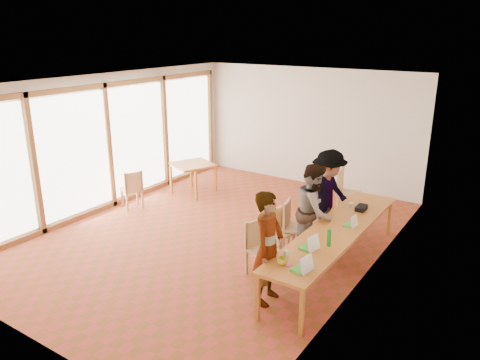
{
  "coord_description": "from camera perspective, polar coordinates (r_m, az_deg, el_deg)",
  "views": [
    {
      "loc": [
        5.08,
        -6.84,
        3.9
      ],
      "look_at": [
        0.32,
        0.36,
        1.1
      ],
      "focal_mm": 35.0,
      "sensor_mm": 36.0,
      "label": 1
    }
  ],
  "objects": [
    {
      "name": "laptop_far",
      "position": [
        8.08,
        13.5,
        -5.12
      ],
      "size": [
        0.21,
        0.23,
        0.18
      ],
      "rotation": [
        0.0,
        0.0,
        -0.09
      ],
      "color": "green",
      "rests_on": "communal_table"
    },
    {
      "name": "chair_empty",
      "position": [
        10.43,
        12.61,
        -0.83
      ],
      "size": [
        0.53,
        0.53,
        0.54
      ],
      "rotation": [
        0.0,
        0.0,
        0.15
      ],
      "color": "tan",
      "rests_on": "ground"
    },
    {
      "name": "pink_phone",
      "position": [
        6.67,
        6.02,
        -10.28
      ],
      "size": [
        0.05,
        0.1,
        0.01
      ],
      "primitive_type": "cube",
      "color": "#C74560",
      "rests_on": "communal_table"
    },
    {
      "name": "clear_glass",
      "position": [
        6.9,
        5.65,
        -8.91
      ],
      "size": [
        0.07,
        0.07,
        0.09
      ],
      "primitive_type": "cylinder",
      "color": "silver",
      "rests_on": "communal_table"
    },
    {
      "name": "chair_far",
      "position": [
        8.51,
        4.58,
        -5.61
      ],
      "size": [
        0.49,
        0.49,
        0.44
      ],
      "rotation": [
        0.0,
        0.0,
        -0.35
      ],
      "color": "tan",
      "rests_on": "ground"
    },
    {
      "name": "yellow_mug",
      "position": [
        6.66,
        5.16,
        -9.84
      ],
      "size": [
        0.17,
        0.17,
        0.11
      ],
      "primitive_type": "imported",
      "rotation": [
        0.0,
        0.0,
        0.29
      ],
      "color": "gold",
      "rests_on": "communal_table"
    },
    {
      "name": "ground",
      "position": [
        9.37,
        -2.86,
        -6.65
      ],
      "size": [
        8.0,
        8.0,
        0.0
      ],
      "primitive_type": "plane",
      "color": "#9E3926",
      "rests_on": "ground"
    },
    {
      "name": "communal_table",
      "position": [
        7.95,
        11.68,
        -6.16
      ],
      "size": [
        0.8,
        4.0,
        0.75
      ],
      "color": "#CC6E2D",
      "rests_on": "ground"
    },
    {
      "name": "person_mid",
      "position": [
        8.31,
        9.01,
        -3.75
      ],
      "size": [
        0.85,
        0.98,
        1.71
      ],
      "primitive_type": "imported",
      "rotation": [
        0.0,
        0.0,
        1.84
      ],
      "color": "gray",
      "rests_on": "ground"
    },
    {
      "name": "window_wall",
      "position": [
        10.83,
        -15.76,
        4.47
      ],
      "size": [
        0.1,
        8.0,
        3.0
      ],
      "primitive_type": "cube",
      "color": "white",
      "rests_on": "ground"
    },
    {
      "name": "chair_spare",
      "position": [
        10.76,
        -12.95,
        -0.67
      ],
      "size": [
        0.55,
        0.55,
        0.48
      ],
      "rotation": [
        0.0,
        0.0,
        2.7
      ],
      "color": "tan",
      "rests_on": "ground"
    },
    {
      "name": "side_table",
      "position": [
        11.55,
        -5.75,
        1.62
      ],
      "size": [
        0.9,
        0.9,
        0.75
      ],
      "rotation": [
        0.0,
        0.0,
        -0.43
      ],
      "color": "#CC6E2D",
      "rests_on": "ground"
    },
    {
      "name": "wall_back",
      "position": [
        12.21,
        8.26,
        6.43
      ],
      "size": [
        6.0,
        0.1,
        3.0
      ],
      "primitive_type": "cube",
      "color": "beige",
      "rests_on": "ground"
    },
    {
      "name": "chair_mid",
      "position": [
        8.55,
        6.34,
        -4.95
      ],
      "size": [
        0.54,
        0.54,
        0.51
      ],
      "rotation": [
        0.0,
        0.0,
        0.24
      ],
      "color": "tan",
      "rests_on": "ground"
    },
    {
      "name": "wall_right",
      "position": [
        7.55,
        15.68,
        -1.29
      ],
      "size": [
        0.1,
        8.0,
        3.0
      ],
      "primitive_type": "cube",
      "color": "beige",
      "rests_on": "ground"
    },
    {
      "name": "ceiling",
      "position": [
        8.57,
        -3.17,
        12.03
      ],
      "size": [
        6.0,
        8.0,
        0.04
      ],
      "primitive_type": "cube",
      "color": "white",
      "rests_on": "wall_back"
    },
    {
      "name": "person_near",
      "position": [
        6.88,
        3.48,
        -8.25
      ],
      "size": [
        0.47,
        0.67,
        1.73
      ],
      "primitive_type": "imported",
      "rotation": [
        0.0,
        0.0,
        1.67
      ],
      "color": "gray",
      "rests_on": "ground"
    },
    {
      "name": "laptop_near",
      "position": [
        6.53,
        7.8,
        -10.43
      ],
      "size": [
        0.27,
        0.3,
        0.23
      ],
      "rotation": [
        0.0,
        0.0,
        -0.16
      ],
      "color": "green",
      "rests_on": "communal_table"
    },
    {
      "name": "wall_front",
      "position": [
        6.3,
        -25.24,
        -6.27
      ],
      "size": [
        6.0,
        0.1,
        3.0
      ],
      "primitive_type": "cube",
      "color": "beige",
      "rests_on": "ground"
    },
    {
      "name": "laptop_mid",
      "position": [
        7.14,
        8.64,
        -7.88
      ],
      "size": [
        0.28,
        0.3,
        0.22
      ],
      "rotation": [
        0.0,
        0.0,
        -0.22
      ],
      "color": "green",
      "rests_on": "communal_table"
    },
    {
      "name": "person_far",
      "position": [
        9.02,
        10.68,
        -1.86
      ],
      "size": [
        0.9,
        1.27,
        1.78
      ],
      "primitive_type": "imported",
      "rotation": [
        0.0,
        0.0,
        1.35
      ],
      "color": "gray",
      "rests_on": "ground"
    },
    {
      "name": "condiment_cup",
      "position": [
        8.97,
        13.41,
        -2.91
      ],
      "size": [
        0.08,
        0.08,
        0.06
      ],
      "primitive_type": "cylinder",
      "color": "white",
      "rests_on": "communal_table"
    },
    {
      "name": "green_bottle",
      "position": [
        7.25,
        10.8,
        -6.92
      ],
      "size": [
        0.07,
        0.07,
        0.28
      ],
      "primitive_type": "cylinder",
      "color": "#207723",
      "rests_on": "communal_table"
    },
    {
      "name": "chair_near",
      "position": [
        7.76,
        2.26,
        -7.51
      ],
      "size": [
        0.53,
        0.53,
        0.49
      ],
      "rotation": [
        0.0,
        0.0,
        -0.29
      ],
      "color": "tan",
      "rests_on": "ground"
    },
    {
      "name": "black_pouch",
      "position": [
        8.81,
        14.57,
        -3.3
      ],
      "size": [
        0.16,
        0.26,
        0.09
      ],
      "primitive_type": "cube",
      "color": "black",
      "rests_on": "communal_table"
    }
  ]
}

